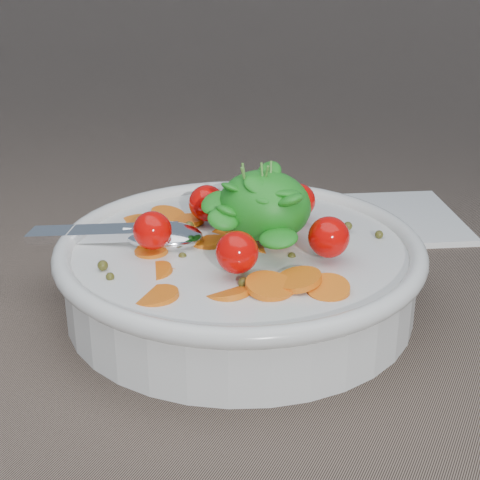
% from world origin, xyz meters
% --- Properties ---
extents(ground, '(6.00, 6.00, 0.00)m').
position_xyz_m(ground, '(0.00, 0.00, 0.00)').
color(ground, '#736052').
rests_on(ground, ground).
extents(bowl, '(0.28, 0.26, 0.11)m').
position_xyz_m(bowl, '(0.01, 0.00, 0.03)').
color(bowl, silver).
rests_on(bowl, ground).
extents(napkin, '(0.19, 0.18, 0.01)m').
position_xyz_m(napkin, '(0.06, 0.21, 0.00)').
color(napkin, silver).
rests_on(napkin, ground).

